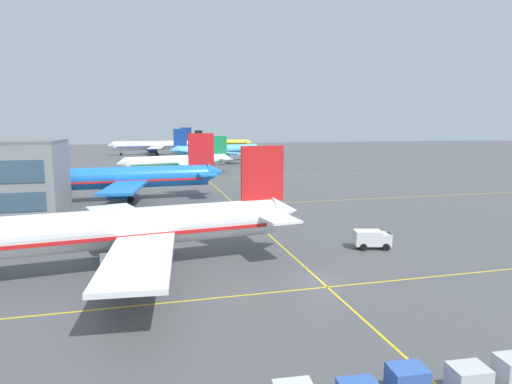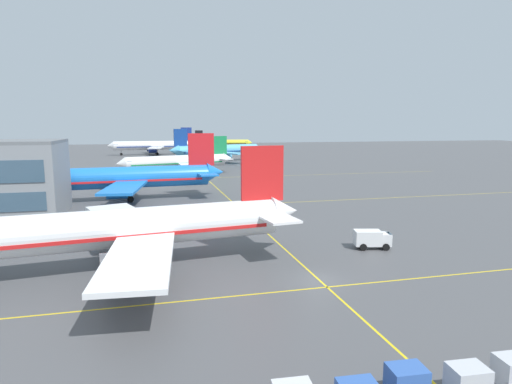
{
  "view_description": "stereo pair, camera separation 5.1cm",
  "coord_description": "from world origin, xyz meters",
  "px_view_note": "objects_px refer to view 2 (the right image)",
  "views": [
    {
      "loc": [
        -14.96,
        -35.6,
        14.16
      ],
      "look_at": [
        1.34,
        29.06,
        3.74
      ],
      "focal_mm": 30.25,
      "sensor_mm": 36.0,
      "label": 1
    },
    {
      "loc": [
        -14.92,
        -35.61,
        14.16
      ],
      "look_at": [
        1.34,
        29.06,
        3.74
      ],
      "focal_mm": 30.25,
      "sensor_mm": 36.0,
      "label": 2
    }
  ],
  "objects_px": {
    "airliner_distant_taxiway": "(222,143)",
    "baggage_cart_row_fourth": "(407,383)",
    "airliner_third_row": "(178,162)",
    "service_truck_red_van": "(372,238)",
    "airliner_second_row": "(121,178)",
    "baggage_cart_row_fifth": "(468,382)",
    "airliner_far_left_stand": "(218,150)",
    "airliner_front_gate": "(124,229)",
    "airliner_far_right_stand": "(153,146)"
  },
  "relations": [
    {
      "from": "airliner_far_left_stand",
      "to": "baggage_cart_row_fifth",
      "type": "xyz_separation_m",
      "value": [
        -10.94,
        -150.08,
        -3.32
      ]
    },
    {
      "from": "airliner_far_right_stand",
      "to": "service_truck_red_van",
      "type": "xyz_separation_m",
      "value": [
        22.06,
        -168.25,
        -3.22
      ]
    },
    {
      "from": "airliner_far_left_stand",
      "to": "airliner_distant_taxiway",
      "type": "xyz_separation_m",
      "value": [
        16.04,
        84.34,
        -0.59
      ]
    },
    {
      "from": "airliner_far_right_stand",
      "to": "service_truck_red_van",
      "type": "bearing_deg",
      "value": -82.53
    },
    {
      "from": "airliner_second_row",
      "to": "baggage_cart_row_fourth",
      "type": "bearing_deg",
      "value": -75.12
    },
    {
      "from": "airliner_third_row",
      "to": "airliner_distant_taxiway",
      "type": "bearing_deg",
      "value": 74.88
    },
    {
      "from": "airliner_second_row",
      "to": "airliner_third_row",
      "type": "xyz_separation_m",
      "value": [
        13.58,
        41.29,
        -0.58
      ]
    },
    {
      "from": "airliner_second_row",
      "to": "airliner_distant_taxiway",
      "type": "distance_m",
      "value": 174.12
    },
    {
      "from": "airliner_front_gate",
      "to": "airliner_second_row",
      "type": "relative_size",
      "value": 0.95
    },
    {
      "from": "service_truck_red_van",
      "to": "baggage_cart_row_fourth",
      "type": "distance_m",
      "value": 28.52
    },
    {
      "from": "airliner_distant_taxiway",
      "to": "airliner_second_row",
      "type": "bearing_deg",
      "value": -105.89
    },
    {
      "from": "airliner_far_right_stand",
      "to": "airliner_distant_taxiway",
      "type": "relative_size",
      "value": 1.18
    },
    {
      "from": "airliner_distant_taxiway",
      "to": "baggage_cart_row_fifth",
      "type": "relative_size",
      "value": 12.48
    },
    {
      "from": "airliner_third_row",
      "to": "airliner_far_right_stand",
      "type": "xyz_separation_m",
      "value": [
        -5.73,
        86.44,
        0.71
      ]
    },
    {
      "from": "airliner_front_gate",
      "to": "airliner_distant_taxiway",
      "type": "relative_size",
      "value": 1.1
    },
    {
      "from": "airliner_distant_taxiway",
      "to": "airliner_third_row",
      "type": "bearing_deg",
      "value": -105.12
    },
    {
      "from": "airliner_front_gate",
      "to": "service_truck_red_van",
      "type": "relative_size",
      "value": 8.67
    },
    {
      "from": "airliner_far_left_stand",
      "to": "airliner_distant_taxiway",
      "type": "bearing_deg",
      "value": 79.23
    },
    {
      "from": "airliner_distant_taxiway",
      "to": "baggage_cart_row_fifth",
      "type": "xyz_separation_m",
      "value": [
        -26.98,
        -234.43,
        -2.73
      ]
    },
    {
      "from": "airliner_second_row",
      "to": "airliner_far_right_stand",
      "type": "bearing_deg",
      "value": 86.48
    },
    {
      "from": "airliner_far_left_stand",
      "to": "service_truck_red_van",
      "type": "height_order",
      "value": "airliner_far_left_stand"
    },
    {
      "from": "airliner_third_row",
      "to": "airliner_far_left_stand",
      "type": "xyz_separation_m",
      "value": [
        18.06,
        41.83,
        0.63
      ]
    },
    {
      "from": "airliner_second_row",
      "to": "baggage_cart_row_fourth",
      "type": "height_order",
      "value": "airliner_second_row"
    },
    {
      "from": "baggage_cart_row_fourth",
      "to": "airliner_far_right_stand",
      "type": "bearing_deg",
      "value": 92.88
    },
    {
      "from": "airliner_front_gate",
      "to": "airliner_second_row",
      "type": "height_order",
      "value": "airliner_second_row"
    },
    {
      "from": "airliner_front_gate",
      "to": "airliner_second_row",
      "type": "bearing_deg",
      "value": 93.58
    },
    {
      "from": "airliner_front_gate",
      "to": "airliner_far_left_stand",
      "type": "relative_size",
      "value": 0.97
    },
    {
      "from": "airliner_distant_taxiway",
      "to": "baggage_cart_row_fourth",
      "type": "height_order",
      "value": "airliner_distant_taxiway"
    },
    {
      "from": "airliner_distant_taxiway",
      "to": "service_truck_red_van",
      "type": "distance_m",
      "value": 208.76
    },
    {
      "from": "service_truck_red_van",
      "to": "baggage_cart_row_fourth",
      "type": "relative_size",
      "value": 1.58
    },
    {
      "from": "airliner_second_row",
      "to": "service_truck_red_van",
      "type": "distance_m",
      "value": 50.46
    },
    {
      "from": "airliner_second_row",
      "to": "airliner_third_row",
      "type": "relative_size",
      "value": 1.18
    },
    {
      "from": "service_truck_red_van",
      "to": "airliner_distant_taxiway",
      "type": "bearing_deg",
      "value": 85.12
    },
    {
      "from": "airliner_third_row",
      "to": "baggage_cart_row_fourth",
      "type": "bearing_deg",
      "value": -87.86
    },
    {
      "from": "airliner_second_row",
      "to": "airliner_distant_taxiway",
      "type": "height_order",
      "value": "airliner_second_row"
    },
    {
      "from": "airliner_far_left_stand",
      "to": "baggage_cart_row_fifth",
      "type": "height_order",
      "value": "airliner_far_left_stand"
    },
    {
      "from": "airliner_third_row",
      "to": "service_truck_red_van",
      "type": "height_order",
      "value": "airliner_third_row"
    },
    {
      "from": "airliner_far_left_stand",
      "to": "airliner_far_right_stand",
      "type": "distance_m",
      "value": 50.56
    },
    {
      "from": "airliner_distant_taxiway",
      "to": "baggage_cart_row_fourth",
      "type": "distance_m",
      "value": 235.65
    },
    {
      "from": "airliner_second_row",
      "to": "airliner_far_left_stand",
      "type": "relative_size",
      "value": 1.02
    },
    {
      "from": "airliner_second_row",
      "to": "baggage_cart_row_fourth",
      "type": "relative_size",
      "value": 14.38
    },
    {
      "from": "airliner_front_gate",
      "to": "baggage_cart_row_fifth",
      "type": "height_order",
      "value": "airliner_front_gate"
    },
    {
      "from": "baggage_cart_row_fifth",
      "to": "airliner_third_row",
      "type": "bearing_deg",
      "value": 93.76
    },
    {
      "from": "baggage_cart_row_fourth",
      "to": "baggage_cart_row_fifth",
      "type": "xyz_separation_m",
      "value": [
        3.1,
        -0.72,
        0.0
      ]
    },
    {
      "from": "service_truck_red_van",
      "to": "baggage_cart_row_fourth",
      "type": "bearing_deg",
      "value": -115.58
    },
    {
      "from": "service_truck_red_van",
      "to": "baggage_cart_row_fifth",
      "type": "xyz_separation_m",
      "value": [
        -9.21,
        -26.44,
        -0.17
      ]
    },
    {
      "from": "baggage_cart_row_fourth",
      "to": "service_truck_red_van",
      "type": "bearing_deg",
      "value": 64.42
    },
    {
      "from": "airliner_front_gate",
      "to": "airliner_third_row",
      "type": "distance_m",
      "value": 83.01
    },
    {
      "from": "baggage_cart_row_fourth",
      "to": "airliner_second_row",
      "type": "bearing_deg",
      "value": 104.88
    },
    {
      "from": "airliner_far_right_stand",
      "to": "airliner_second_row",
      "type": "bearing_deg",
      "value": -93.52
    }
  ]
}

